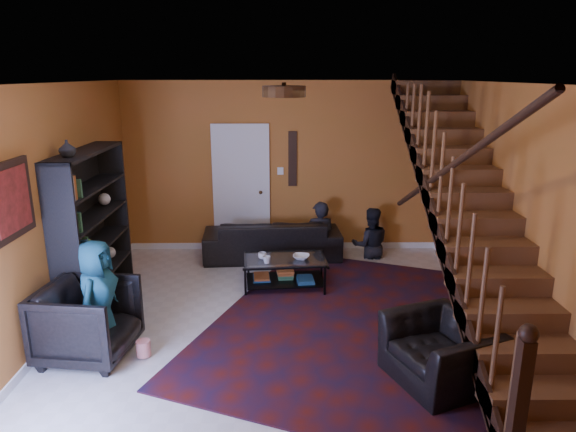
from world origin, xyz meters
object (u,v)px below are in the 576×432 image
armchair_right (440,352)px  coffee_table (285,271)px  sofa (272,239)px  bookshelf (94,232)px  armchair_left (88,321)px

armchair_right → coffee_table: (-1.48, 2.28, -0.06)m
sofa → coffee_table: 1.25m
sofa → coffee_table: sofa is taller
bookshelf → armchair_right: 4.35m
armchair_left → armchair_right: (3.55, -0.48, -0.10)m
sofa → armchair_left: armchair_left is taller
bookshelf → sofa: 2.87m
sofa → armchair_left: bearing=55.0°
armchair_left → coffee_table: 2.74m
armchair_right → bookshelf: bearing=-137.3°
bookshelf → armchair_right: bearing=-24.9°
armchair_right → coffee_table: armchair_right is taller
coffee_table → sofa: bearing=99.2°
bookshelf → coffee_table: 2.57m
bookshelf → sofa: bearing=37.4°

